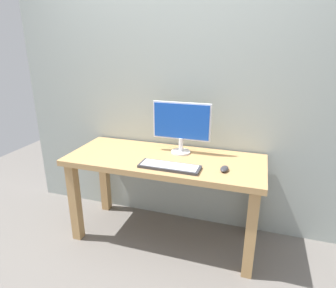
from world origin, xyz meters
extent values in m
plane|color=slate|center=(0.00, 0.00, 0.00)|extent=(6.00, 6.00, 0.00)
cube|color=#9EA8A3|center=(0.00, 0.37, 1.50)|extent=(3.11, 0.04, 3.00)
cube|color=tan|center=(0.00, 0.00, 0.74)|extent=(1.60, 0.65, 0.05)
cube|color=tan|center=(-0.73, -0.25, 0.36)|extent=(0.08, 0.08, 0.71)
cube|color=tan|center=(0.73, -0.25, 0.36)|extent=(0.08, 0.08, 0.71)
cube|color=tan|center=(-0.73, 0.25, 0.36)|extent=(0.08, 0.08, 0.71)
cube|color=tan|center=(0.73, 0.25, 0.36)|extent=(0.08, 0.08, 0.71)
cylinder|color=silver|center=(0.10, 0.15, 0.77)|extent=(0.16, 0.16, 0.02)
cylinder|color=silver|center=(0.10, 0.15, 0.83)|extent=(0.04, 0.04, 0.11)
cube|color=silver|center=(0.10, 0.16, 1.04)|extent=(0.49, 0.02, 0.31)
cube|color=blue|center=(0.10, 0.14, 1.04)|extent=(0.47, 0.01, 0.29)
cube|color=#333338|center=(0.10, -0.19, 0.77)|extent=(0.46, 0.16, 0.02)
cube|color=silver|center=(0.10, -0.19, 0.78)|extent=(0.43, 0.13, 0.00)
ellipsoid|color=#333338|center=(0.50, -0.11, 0.78)|extent=(0.07, 0.11, 0.03)
camera|label=1|loc=(0.70, -2.08, 1.64)|focal=30.89mm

